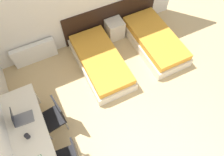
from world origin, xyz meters
TOP-DOWN VIEW (x-y plane):
  - headboard_panel at (0.79, 3.72)m, footprint 2.50×0.03m
  - bed_near_window at (0.05, 2.75)m, footprint 0.93×1.87m
  - bed_near_door at (1.52, 2.75)m, footprint 0.93×1.87m
  - nightstand at (0.79, 3.50)m, footprint 0.42×0.38m
  - radiator at (-1.25, 3.64)m, footprint 1.02×0.12m
  - desk at (-1.78, 1.40)m, footprint 0.61×2.19m
  - chair_near_laptop at (-1.32, 1.82)m, footprint 0.48×0.48m
  - laptop at (-1.82, 1.87)m, footprint 0.34×0.25m
  - mug at (-1.79, 1.52)m, footprint 0.08×0.08m

SIDE VIEW (x-z plane):
  - bed_near_window at x=0.05m, z-range -0.01..0.40m
  - bed_near_door at x=1.52m, z-range -0.01..0.40m
  - nightstand at x=0.79m, z-range 0.00..0.50m
  - radiator at x=-1.25m, z-range 0.00..0.53m
  - headboard_panel at x=0.79m, z-range 0.00..0.86m
  - chair_near_laptop at x=-1.32m, z-range 0.04..0.93m
  - desk at x=-1.78m, z-range 0.22..0.99m
  - mug at x=-1.79m, z-range 0.77..0.86m
  - laptop at x=-1.82m, z-range 0.67..1.01m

